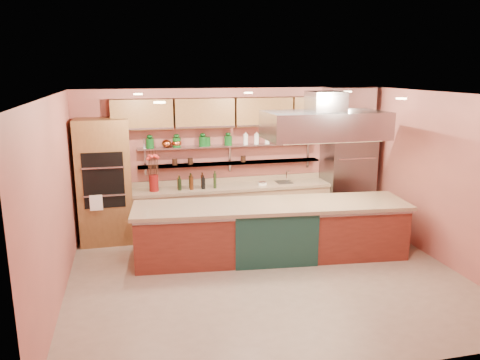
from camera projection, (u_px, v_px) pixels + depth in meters
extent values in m
cube|color=gray|center=(267.00, 277.00, 7.28)|extent=(6.00, 5.00, 0.02)
cube|color=black|center=(269.00, 95.00, 6.64)|extent=(6.00, 5.00, 0.02)
cube|color=#B96357|center=(232.00, 159.00, 9.33)|extent=(6.00, 0.04, 2.80)
cube|color=#B96357|center=(341.00, 252.00, 4.59)|extent=(6.00, 0.04, 2.80)
cube|color=#B96357|center=(54.00, 203.00, 6.28)|extent=(0.04, 5.00, 2.80)
cube|color=#B96357|center=(444.00, 179.00, 7.64)|extent=(0.04, 5.00, 2.80)
cube|color=brown|center=(105.00, 182.00, 8.53)|extent=(0.95, 0.64, 2.30)
cube|color=slate|center=(347.00, 174.00, 9.60)|extent=(0.95, 0.72, 2.10)
cube|color=tan|center=(233.00, 209.00, 9.25)|extent=(3.84, 0.64, 0.93)
cube|color=#A2A3A9|center=(231.00, 163.00, 9.20)|extent=(3.60, 0.26, 0.03)
cube|color=#A2A3A9|center=(231.00, 146.00, 9.12)|extent=(3.60, 0.26, 0.03)
cube|color=brown|center=(234.00, 112.00, 8.94)|extent=(4.60, 0.36, 0.55)
cube|color=#A2A3A9|center=(325.00, 125.00, 7.77)|extent=(2.00, 1.00, 0.45)
cube|color=#FFE5A5|center=(265.00, 96.00, 6.83)|extent=(4.00, 2.80, 0.02)
cube|color=maroon|center=(271.00, 230.00, 7.97)|extent=(4.61, 1.43, 0.95)
cylinder|color=maroon|center=(154.00, 183.00, 8.71)|extent=(0.22, 0.22, 0.31)
cube|color=black|center=(197.00, 182.00, 8.90)|extent=(0.83, 0.42, 0.26)
cube|color=white|center=(262.00, 183.00, 9.21)|extent=(0.16, 0.13, 0.08)
cylinder|color=white|center=(286.00, 176.00, 9.41)|extent=(0.04, 0.04, 0.24)
ellipsoid|color=#C85A2E|center=(166.00, 143.00, 8.82)|extent=(0.23, 0.23, 0.14)
cylinder|color=#0F4917|center=(207.00, 141.00, 8.99)|extent=(0.17, 0.17, 0.17)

